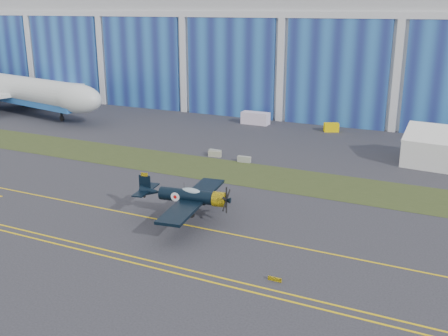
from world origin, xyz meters
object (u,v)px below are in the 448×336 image
at_px(tug, 331,127).
at_px(warbird, 187,196).
at_px(shipping_container, 255,118).
at_px(jetliner, 7,59).

bearing_deg(tug, warbird, -117.11).
relative_size(warbird, shipping_container, 2.86).
xyz_separation_m(shipping_container, tug, (15.04, 0.21, -0.41)).
bearing_deg(warbird, jetliner, 142.01).
distance_m(warbird, tug, 48.26).
bearing_deg(jetliner, shipping_container, 23.05).
xyz_separation_m(warbird, tug, (3.04, 48.12, -1.99)).
xyz_separation_m(warbird, shipping_container, (-12.01, 47.91, -1.59)).
relative_size(jetliner, tug, 28.24).
height_order(warbird, jetliner, jetliner).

